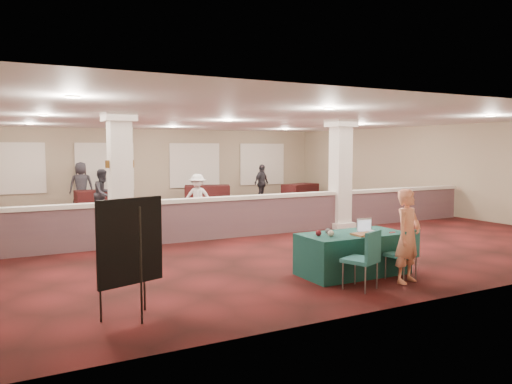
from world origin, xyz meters
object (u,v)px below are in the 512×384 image
conf_chair_main (405,250)px  attendee_d (81,185)px  attendee_a (103,193)px  attendee_b (198,197)px  easel_board (130,243)px  near_table (353,254)px  attendee_c (262,183)px  far_table_back_left (101,200)px  far_table_front_right (294,209)px  far_table_front_center (281,211)px  woman (408,236)px  conf_chair_side (365,255)px  far_table_back_right (300,192)px  far_table_front_left (34,226)px  far_table_back_center (207,194)px

conf_chair_main → attendee_d: size_ratio=0.50×
attendee_a → attendee_b: size_ratio=1.08×
easel_board → near_table: bearing=-10.1°
attendee_a → attendee_c: size_ratio=1.00×
conf_chair_main → far_table_back_left: 13.61m
far_table_front_right → far_table_front_center: bearing=180.0°
woman → attendee_a: bearing=89.6°
conf_chair_main → attendee_c: size_ratio=0.55×
conf_chair_side → far_table_back_right: size_ratio=0.57×
far_table_back_right → attendee_d: attendee_d is taller
attendee_c → attendee_d: bearing=144.6°
attendee_b → conf_chair_side: bearing=-65.3°
near_table → conf_chair_side: conf_chair_side is taller
easel_board → attendee_a: 10.82m
woman → far_table_front_left: woman is taller
far_table_front_left → attendee_d: attendee_d is taller
far_table_front_center → near_table: bearing=-109.2°
far_table_front_right → attendee_d: size_ratio=1.00×
far_table_back_center → attendee_d: size_ratio=1.04×
far_table_front_center → attendee_d: bearing=127.3°
far_table_back_right → conf_chair_side: bearing=-118.8°
attendee_a → attendee_b: attendee_a is taller
near_table → attendee_a: attendee_a is taller
easel_board → far_table_back_center: easel_board is taller
far_table_front_center → attendee_c: 6.20m
far_table_front_right → far_table_back_right: (4.00, 5.77, -0.02)m
far_table_front_right → conf_chair_main: bearing=-106.9°
far_table_back_center → easel_board: bearing=-116.4°
attendee_d → far_table_front_right: bearing=138.3°
conf_chair_main → attendee_a: 11.38m
near_table → far_table_front_right: size_ratio=1.10×
far_table_back_left → attendee_d: (-0.61, 0.62, 0.54)m
conf_chair_main → attendee_c: 13.57m
woman → attendee_c: 13.68m
far_table_back_left → attendee_c: size_ratio=1.12×
far_table_back_right → attendee_b: (-6.78, -4.30, 0.41)m
far_table_front_left → far_table_back_right: bearing=26.1°
far_table_front_left → far_table_back_center: far_table_front_left is taller
attendee_b → far_table_front_center: bearing=-5.2°
easel_board → far_table_front_right: size_ratio=0.92×
woman → far_table_back_center: bearing=66.5°
conf_chair_main → far_table_front_right: 7.56m
conf_chair_side → far_table_back_center: conf_chair_side is taller
conf_chair_main → easel_board: (-4.85, 0.25, 0.53)m
far_table_back_left → attendee_a: bearing=-98.4°
easel_board → attendee_b: bearing=45.6°
far_table_back_right → attendee_a: attendee_a is taller
attendee_a → conf_chair_side: bearing=-113.7°
woman → far_table_back_right: 14.53m
conf_chair_side → easel_board: (-3.82, 0.38, 0.48)m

